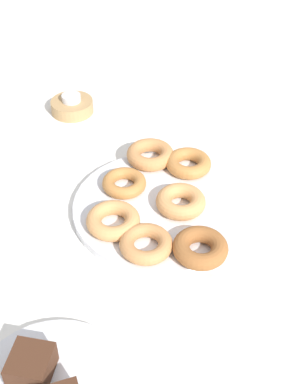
% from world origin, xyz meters
% --- Properties ---
extents(ground_plane, '(2.40, 2.40, 0.00)m').
position_xyz_m(ground_plane, '(0.00, 0.00, 0.00)').
color(ground_plane, white).
extents(donut_plate, '(0.32, 0.32, 0.02)m').
position_xyz_m(donut_plate, '(0.00, 0.00, 0.01)').
color(donut_plate, silver).
rests_on(donut_plate, ground_plane).
extents(donut_0, '(0.09, 0.09, 0.03)m').
position_xyz_m(donut_0, '(-0.01, -0.03, 0.03)').
color(donut_0, tan).
rests_on(donut_0, donut_plate).
extents(donut_1, '(0.12, 0.12, 0.03)m').
position_xyz_m(donut_1, '(-0.12, -0.06, 0.03)').
color(donut_1, '#995B2D').
rests_on(donut_1, donut_plate).
extents(donut_2, '(0.09, 0.09, 0.03)m').
position_xyz_m(donut_2, '(-0.05, 0.08, 0.03)').
color(donut_2, tan).
rests_on(donut_2, donut_plate).
extents(donut_3, '(0.11, 0.11, 0.03)m').
position_xyz_m(donut_3, '(0.10, -0.06, 0.03)').
color(donut_3, '#BC7A3D').
rests_on(donut_3, donut_plate).
extents(donut_4, '(0.13, 0.13, 0.03)m').
position_xyz_m(donut_4, '(0.13, 0.02, 0.03)').
color(donut_4, '#C6844C').
rests_on(donut_4, donut_plate).
extents(donut_5, '(0.11, 0.11, 0.02)m').
position_xyz_m(donut_5, '(0.05, 0.07, 0.03)').
color(donut_5, '#BC7A3D').
rests_on(donut_5, donut_plate).
extents(donut_6, '(0.10, 0.10, 0.02)m').
position_xyz_m(donut_6, '(-0.11, 0.03, 0.03)').
color(donut_6, '#C6844C').
rests_on(donut_6, donut_plate).
extents(brownie_far, '(0.07, 0.06, 0.04)m').
position_xyz_m(brownie_far, '(-0.33, 0.18, 0.03)').
color(brownie_far, '#472819').
rests_on(brownie_far, cake_plate).
extents(candle_holder, '(0.10, 0.10, 0.03)m').
position_xyz_m(candle_holder, '(0.34, 0.19, 0.01)').
color(candle_holder, tan).
rests_on(candle_holder, ground_plane).
extents(tealight, '(0.04, 0.04, 0.01)m').
position_xyz_m(tealight, '(0.34, 0.19, 0.04)').
color(tealight, silver).
rests_on(tealight, candle_holder).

